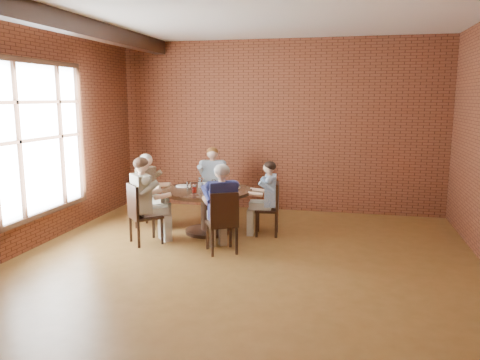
% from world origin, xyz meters
% --- Properties ---
extents(floor, '(7.00, 7.00, 0.00)m').
position_xyz_m(floor, '(0.00, 0.00, 0.00)').
color(floor, brown).
rests_on(floor, ground).
extents(ceiling, '(7.00, 7.00, 0.00)m').
position_xyz_m(ceiling, '(0.00, 0.00, 3.40)').
color(ceiling, white).
rests_on(ceiling, wall_back).
extents(wall_back, '(7.00, 0.00, 7.00)m').
position_xyz_m(wall_back, '(0.00, 3.50, 1.70)').
color(wall_back, brown).
rests_on(wall_back, ground).
extents(wall_front, '(7.00, 0.00, 7.00)m').
position_xyz_m(wall_front, '(0.00, -3.50, 1.70)').
color(wall_front, brown).
rests_on(wall_front, ground).
extents(wall_left, '(0.00, 7.00, 7.00)m').
position_xyz_m(wall_left, '(-3.25, 0.00, 1.70)').
color(wall_left, brown).
rests_on(wall_left, ground).
extents(ceiling_beam, '(0.22, 6.90, 0.26)m').
position_xyz_m(ceiling_beam, '(-2.45, 0.00, 3.27)').
color(ceiling_beam, black).
rests_on(ceiling_beam, ceiling).
extents(window, '(0.10, 2.16, 2.36)m').
position_xyz_m(window, '(-3.18, 0.40, 1.65)').
color(window, white).
rests_on(window, wall_left).
extents(dining_table, '(1.51, 1.51, 0.75)m').
position_xyz_m(dining_table, '(-0.90, 1.54, 0.53)').
color(dining_table, black).
rests_on(dining_table, floor).
extents(chair_a, '(0.42, 0.42, 0.89)m').
position_xyz_m(chair_a, '(0.17, 1.66, 0.49)').
color(chair_a, black).
rests_on(chair_a, floor).
extents(diner_a, '(0.63, 0.53, 1.24)m').
position_xyz_m(diner_a, '(0.10, 1.65, 0.62)').
color(diner_a, '#406DA7').
rests_on(diner_a, floor).
extents(chair_b, '(0.50, 0.50, 0.94)m').
position_xyz_m(chair_b, '(-1.15, 2.74, 0.51)').
color(chair_b, black).
rests_on(chair_b, floor).
extents(diner_b, '(0.65, 0.74, 1.33)m').
position_xyz_m(diner_b, '(-1.13, 2.66, 0.67)').
color(diner_b, '#899EAE').
rests_on(diner_b, floor).
extents(chair_c, '(0.46, 0.46, 0.92)m').
position_xyz_m(chair_c, '(-2.08, 1.69, 0.50)').
color(chair_c, black).
rests_on(chair_c, floor).
extents(diner_c, '(0.68, 0.58, 1.30)m').
position_xyz_m(diner_c, '(-2.00, 1.68, 0.65)').
color(diner_c, brown).
rests_on(diner_c, floor).
extents(chair_d, '(0.62, 0.62, 0.95)m').
position_xyz_m(chair_d, '(-1.75, 0.73, 0.52)').
color(chair_d, black).
rests_on(chair_d, floor).
extents(diner_d, '(0.86, 0.86, 1.36)m').
position_xyz_m(diner_d, '(-1.68, 0.79, 0.68)').
color(diner_d, tan).
rests_on(diner_d, floor).
extents(chair_e, '(0.57, 0.57, 0.93)m').
position_xyz_m(chair_e, '(-0.37, 0.55, 0.51)').
color(chair_e, black).
rests_on(chair_e, floor).
extents(diner_e, '(0.76, 0.81, 1.32)m').
position_xyz_m(diner_e, '(-0.41, 0.63, 0.66)').
color(diner_e, '#1C204F').
rests_on(diner_e, floor).
extents(plate_a, '(0.26, 0.26, 0.01)m').
position_xyz_m(plate_a, '(-0.51, 1.77, 0.76)').
color(plate_a, white).
rests_on(plate_a, dining_table).
extents(plate_b, '(0.26, 0.26, 0.01)m').
position_xyz_m(plate_b, '(-1.04, 2.04, 0.76)').
color(plate_b, white).
rests_on(plate_b, dining_table).
extents(plate_c, '(0.26, 0.26, 0.01)m').
position_xyz_m(plate_c, '(-1.38, 1.72, 0.76)').
color(plate_c, white).
rests_on(plate_c, dining_table).
extents(plate_d, '(0.26, 0.26, 0.01)m').
position_xyz_m(plate_d, '(-0.56, 1.17, 0.76)').
color(plate_d, white).
rests_on(plate_d, dining_table).
extents(glass_a, '(0.07, 0.07, 0.14)m').
position_xyz_m(glass_a, '(-0.54, 1.59, 0.82)').
color(glass_a, white).
rests_on(glass_a, dining_table).
extents(glass_b, '(0.07, 0.07, 0.14)m').
position_xyz_m(glass_b, '(-0.83, 1.71, 0.82)').
color(glass_b, white).
rests_on(glass_b, dining_table).
extents(glass_c, '(0.07, 0.07, 0.14)m').
position_xyz_m(glass_c, '(-1.12, 1.87, 0.82)').
color(glass_c, white).
rests_on(glass_c, dining_table).
extents(glass_d, '(0.07, 0.07, 0.14)m').
position_xyz_m(glass_d, '(-1.07, 1.69, 0.82)').
color(glass_d, white).
rests_on(glass_d, dining_table).
extents(glass_e, '(0.07, 0.07, 0.14)m').
position_xyz_m(glass_e, '(-1.19, 1.44, 0.82)').
color(glass_e, white).
rests_on(glass_e, dining_table).
extents(glass_f, '(0.07, 0.07, 0.14)m').
position_xyz_m(glass_f, '(-1.03, 1.24, 0.82)').
color(glass_f, white).
rests_on(glass_f, dining_table).
extents(glass_g, '(0.07, 0.07, 0.14)m').
position_xyz_m(glass_g, '(-0.84, 1.35, 0.82)').
color(glass_g, white).
rests_on(glass_g, dining_table).
extents(glass_h, '(0.07, 0.07, 0.14)m').
position_xyz_m(glass_h, '(-0.69, 1.38, 0.82)').
color(glass_h, white).
rests_on(glass_h, dining_table).
extents(smartphone, '(0.11, 0.16, 0.01)m').
position_xyz_m(smartphone, '(-0.45, 1.28, 0.75)').
color(smartphone, black).
rests_on(smartphone, dining_table).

